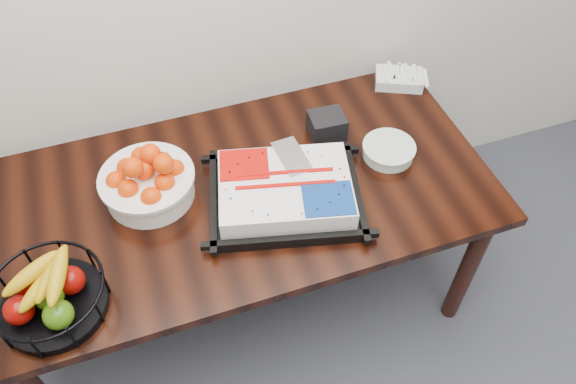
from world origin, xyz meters
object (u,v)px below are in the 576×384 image
object	(u,v)px
plate_stack	(389,151)
tangerine_bowl	(147,178)
table	(242,205)
napkin_box	(327,125)
fruit_basket	(49,295)
cake_tray	(285,191)

from	to	relation	value
plate_stack	tangerine_bowl	bearing A→B (deg)	173.57
table	napkin_box	size ratio (longest dim) A/B	13.59
fruit_basket	table	bearing A→B (deg)	22.33
tangerine_bowl	plate_stack	bearing A→B (deg)	-6.43
table	fruit_basket	size ratio (longest dim) A/B	5.32
table	fruit_basket	distance (m)	0.73
tangerine_bowl	plate_stack	size ratio (longest dim) A/B	1.67
cake_tray	tangerine_bowl	size ratio (longest dim) A/B	1.81
cake_tray	plate_stack	size ratio (longest dim) A/B	3.02
cake_tray	plate_stack	bearing A→B (deg)	10.52
fruit_basket	plate_stack	distance (m)	1.26
table	tangerine_bowl	world-z (taller)	tangerine_bowl
fruit_basket	cake_tray	bearing A→B (deg)	12.08
table	cake_tray	size ratio (longest dim) A/B	3.00
table	napkin_box	bearing A→B (deg)	22.32
tangerine_bowl	plate_stack	world-z (taller)	tangerine_bowl
tangerine_bowl	fruit_basket	bearing A→B (deg)	-135.17
tangerine_bowl	napkin_box	distance (m)	0.71
cake_tray	fruit_basket	distance (m)	0.81
plate_stack	cake_tray	bearing A→B (deg)	-169.48
plate_stack	table	bearing A→B (deg)	178.15
plate_stack	napkin_box	size ratio (longest dim) A/B	1.50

